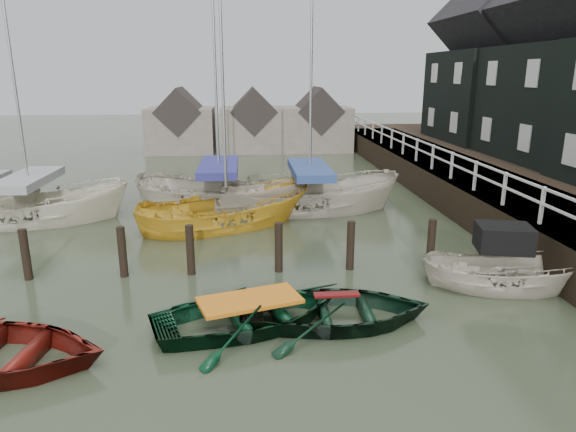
{
  "coord_description": "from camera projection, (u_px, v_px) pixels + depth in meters",
  "views": [
    {
      "loc": [
        0.32,
        -10.29,
        5.33
      ],
      "look_at": [
        1.51,
        3.69,
        1.4
      ],
      "focal_mm": 32.0,
      "sensor_mm": 36.0,
      "label": 1
    }
  ],
  "objects": [
    {
      "name": "ground",
      "position": [
        234.0,
        324.0,
        11.28
      ],
      "size": [
        120.0,
        120.0,
        0.0
      ],
      "primitive_type": "plane",
      "color": "#2C3421",
      "rests_on": "ground"
    },
    {
      "name": "pier",
      "position": [
        464.0,
        187.0,
        21.46
      ],
      "size": [
        3.04,
        32.0,
        2.7
      ],
      "color": "black",
      "rests_on": "ground"
    },
    {
      "name": "mooring_pilings",
      "position": [
        194.0,
        257.0,
        13.93
      ],
      "size": [
        13.72,
        0.22,
        1.8
      ],
      "color": "black",
      "rests_on": "ground"
    },
    {
      "name": "far_sheds",
      "position": [
        251.0,
        124.0,
        35.79
      ],
      "size": [
        14.0,
        4.08,
        4.39
      ],
      "color": "#665B51",
      "rests_on": "ground"
    },
    {
      "name": "rowboat_green",
      "position": [
        250.0,
        326.0,
        11.19
      ],
      "size": [
        4.86,
        4.09,
        0.86
      ],
      "primitive_type": "imported",
      "rotation": [
        0.0,
        0.0,
        1.88
      ],
      "color": "black",
      "rests_on": "ground"
    },
    {
      "name": "rowboat_dkgreen",
      "position": [
        336.0,
        322.0,
        11.35
      ],
      "size": [
        4.28,
        3.12,
        0.87
      ],
      "primitive_type": "imported",
      "rotation": [
        0.0,
        0.0,
        1.54
      ],
      "color": "black",
      "rests_on": "ground"
    },
    {
      "name": "motorboat",
      "position": [
        502.0,
        285.0,
        13.09
      ],
      "size": [
        4.26,
        2.36,
        2.41
      ],
      "rotation": [
        0.0,
        0.0,
        1.35
      ],
      "color": "beige",
      "rests_on": "ground"
    },
    {
      "name": "sailboat_a",
      "position": [
        34.0,
        220.0,
        18.99
      ],
      "size": [
        7.24,
        3.58,
        10.51
      ],
      "rotation": [
        0.0,
        0.0,
        1.72
      ],
      "color": "beige",
      "rests_on": "ground"
    },
    {
      "name": "sailboat_b",
      "position": [
        220.0,
        207.0,
        20.82
      ],
      "size": [
        7.99,
        5.25,
        11.46
      ],
      "rotation": [
        0.0,
        0.0,
        1.21
      ],
      "color": "#B9B09E",
      "rests_on": "ground"
    },
    {
      "name": "sailboat_c",
      "position": [
        227.0,
        225.0,
        18.55
      ],
      "size": [
        7.05,
        4.96,
        10.14
      ],
      "rotation": [
        0.0,
        0.0,
        1.99
      ],
      "color": "gold",
      "rests_on": "ground"
    },
    {
      "name": "sailboat_d",
      "position": [
        310.0,
        209.0,
        20.57
      ],
      "size": [
        7.29,
        2.95,
        12.8
      ],
      "rotation": [
        0.0,
        0.0,
        1.6
      ],
      "color": "#C0B5A4",
      "rests_on": "ground"
    }
  ]
}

